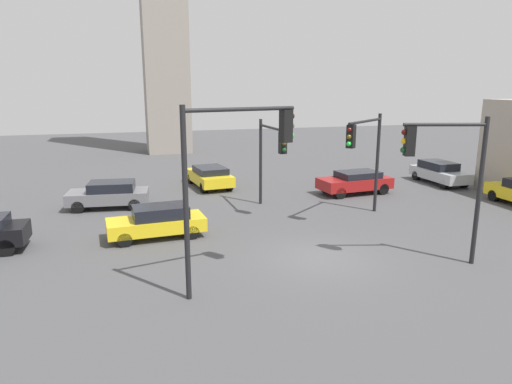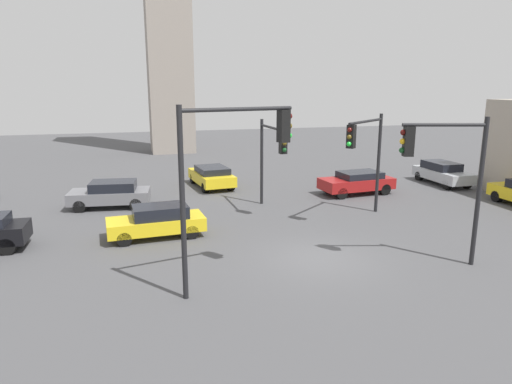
{
  "view_description": "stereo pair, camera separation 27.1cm",
  "coord_description": "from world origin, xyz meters",
  "px_view_note": "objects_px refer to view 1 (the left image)",
  "views": [
    {
      "loc": [
        -6.73,
        -14.59,
        6.2
      ],
      "look_at": [
        -1.17,
        4.33,
        1.62
      ],
      "focal_mm": 32.1,
      "sensor_mm": 36.0,
      "label": 1
    },
    {
      "loc": [
        -6.47,
        -14.66,
        6.2
      ],
      "look_at": [
        -1.17,
        4.33,
        1.62
      ],
      "focal_mm": 32.1,
      "sensor_mm": 36.0,
      "label": 2
    }
  ],
  "objects_px": {
    "traffic_light_3": "(236,158)",
    "car_4": "(355,182)",
    "traffic_light_0": "(365,146)",
    "car_0": "(158,221)",
    "traffic_light_1": "(445,162)",
    "car_7": "(109,194)",
    "traffic_light_2": "(272,149)",
    "car_1": "(439,172)",
    "car_3": "(210,176)"
  },
  "relations": [
    {
      "from": "car_1",
      "to": "car_4",
      "type": "bearing_deg",
      "value": -80.13
    },
    {
      "from": "car_0",
      "to": "car_3",
      "type": "height_order",
      "value": "car_0"
    },
    {
      "from": "traffic_light_2",
      "to": "traffic_light_3",
      "type": "bearing_deg",
      "value": -26.02
    },
    {
      "from": "car_4",
      "to": "car_7",
      "type": "relative_size",
      "value": 1.04
    },
    {
      "from": "traffic_light_0",
      "to": "traffic_light_1",
      "type": "xyz_separation_m",
      "value": [
        -0.21,
        -5.78,
        0.16
      ]
    },
    {
      "from": "traffic_light_1",
      "to": "car_7",
      "type": "height_order",
      "value": "traffic_light_1"
    },
    {
      "from": "traffic_light_3",
      "to": "traffic_light_1",
      "type": "bearing_deg",
      "value": -13.22
    },
    {
      "from": "traffic_light_3",
      "to": "traffic_light_2",
      "type": "bearing_deg",
      "value": 52.32
    },
    {
      "from": "traffic_light_3",
      "to": "car_0",
      "type": "height_order",
      "value": "traffic_light_3"
    },
    {
      "from": "traffic_light_0",
      "to": "car_0",
      "type": "relative_size",
      "value": 1.2
    },
    {
      "from": "car_0",
      "to": "car_3",
      "type": "relative_size",
      "value": 0.92
    },
    {
      "from": "traffic_light_3",
      "to": "car_3",
      "type": "xyz_separation_m",
      "value": [
        1.93,
        14.74,
        -3.41
      ]
    },
    {
      "from": "car_0",
      "to": "car_7",
      "type": "distance_m",
      "value": 5.94
    },
    {
      "from": "traffic_light_2",
      "to": "car_7",
      "type": "xyz_separation_m",
      "value": [
        -7.82,
        3.1,
        -2.48
      ]
    },
    {
      "from": "traffic_light_0",
      "to": "traffic_light_2",
      "type": "xyz_separation_m",
      "value": [
        -3.72,
        2.45,
        -0.3
      ]
    },
    {
      "from": "traffic_light_1",
      "to": "car_7",
      "type": "relative_size",
      "value": 1.23
    },
    {
      "from": "traffic_light_1",
      "to": "traffic_light_0",
      "type": "bearing_deg",
      "value": -76.58
    },
    {
      "from": "traffic_light_2",
      "to": "car_4",
      "type": "distance_m",
      "value": 6.91
    },
    {
      "from": "traffic_light_0",
      "to": "car_7",
      "type": "bearing_deg",
      "value": -64.33
    },
    {
      "from": "traffic_light_1",
      "to": "car_7",
      "type": "xyz_separation_m",
      "value": [
        -11.32,
        11.32,
        -2.94
      ]
    },
    {
      "from": "car_0",
      "to": "car_1",
      "type": "distance_m",
      "value": 19.34
    },
    {
      "from": "traffic_light_2",
      "to": "traffic_light_3",
      "type": "relative_size",
      "value": 0.79
    },
    {
      "from": "car_4",
      "to": "traffic_light_2",
      "type": "bearing_deg",
      "value": 16.98
    },
    {
      "from": "traffic_light_0",
      "to": "traffic_light_2",
      "type": "bearing_deg",
      "value": -71.97
    },
    {
      "from": "traffic_light_2",
      "to": "car_7",
      "type": "relative_size",
      "value": 1.07
    },
    {
      "from": "traffic_light_2",
      "to": "car_1",
      "type": "xyz_separation_m",
      "value": [
        12.61,
        3.44,
        -2.46
      ]
    },
    {
      "from": "traffic_light_3",
      "to": "car_0",
      "type": "bearing_deg",
      "value": 96.76
    },
    {
      "from": "car_7",
      "to": "car_3",
      "type": "bearing_deg",
      "value": -142.81
    },
    {
      "from": "car_1",
      "to": "car_4",
      "type": "height_order",
      "value": "car_1"
    },
    {
      "from": "traffic_light_1",
      "to": "car_3",
      "type": "height_order",
      "value": "traffic_light_1"
    },
    {
      "from": "traffic_light_2",
      "to": "car_4",
      "type": "relative_size",
      "value": 1.03
    },
    {
      "from": "traffic_light_2",
      "to": "car_3",
      "type": "bearing_deg",
      "value": -165.07
    },
    {
      "from": "traffic_light_1",
      "to": "car_1",
      "type": "relative_size",
      "value": 1.23
    },
    {
      "from": "traffic_light_0",
      "to": "traffic_light_2",
      "type": "height_order",
      "value": "traffic_light_0"
    },
    {
      "from": "traffic_light_1",
      "to": "car_0",
      "type": "distance_m",
      "value": 11.33
    },
    {
      "from": "traffic_light_1",
      "to": "traffic_light_3",
      "type": "height_order",
      "value": "traffic_light_3"
    },
    {
      "from": "car_3",
      "to": "car_4",
      "type": "relative_size",
      "value": 1.01
    },
    {
      "from": "traffic_light_0",
      "to": "traffic_light_3",
      "type": "bearing_deg",
      "value": -1.55
    },
    {
      "from": "traffic_light_3",
      "to": "car_0",
      "type": "relative_size",
      "value": 1.4
    },
    {
      "from": "traffic_light_2",
      "to": "car_1",
      "type": "height_order",
      "value": "traffic_light_2"
    },
    {
      "from": "traffic_light_3",
      "to": "car_1",
      "type": "height_order",
      "value": "traffic_light_3"
    },
    {
      "from": "traffic_light_3",
      "to": "car_4",
      "type": "bearing_deg",
      "value": 34.47
    },
    {
      "from": "car_3",
      "to": "car_4",
      "type": "bearing_deg",
      "value": -124.5
    },
    {
      "from": "traffic_light_1",
      "to": "traffic_light_3",
      "type": "distance_m",
      "value": 7.33
    },
    {
      "from": "traffic_light_0",
      "to": "traffic_light_3",
      "type": "relative_size",
      "value": 0.86
    },
    {
      "from": "traffic_light_2",
      "to": "car_3",
      "type": "distance_m",
      "value": 7.3
    },
    {
      "from": "car_1",
      "to": "car_7",
      "type": "relative_size",
      "value": 1.0
    },
    {
      "from": "traffic_light_3",
      "to": "car_4",
      "type": "height_order",
      "value": "traffic_light_3"
    },
    {
      "from": "traffic_light_1",
      "to": "car_4",
      "type": "distance_m",
      "value": 11.3
    },
    {
      "from": "car_0",
      "to": "car_4",
      "type": "xyz_separation_m",
      "value": [
        11.79,
        4.89,
        0.02
      ]
    }
  ]
}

